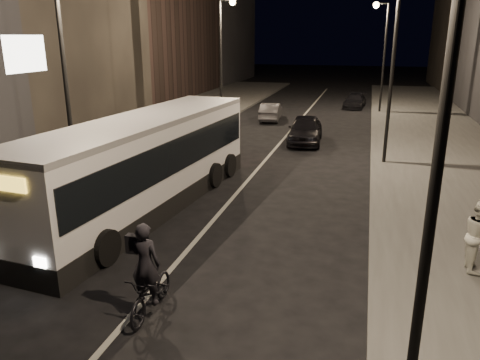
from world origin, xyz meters
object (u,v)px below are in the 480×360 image
Objects in this scene: streetlight_left_near at (69,51)px; streetlight_left_far at (224,43)px; pedestrian_woman at (479,236)px; streetlight_right_mid at (388,48)px; city_bus at (145,160)px; streetlight_right_far at (382,43)px; car_mid at (271,112)px; cyclist_on_bicycle at (150,284)px; car_far at (355,101)px; streetlight_right_near at (426,78)px; car_near at (305,130)px.

streetlight_left_far is (0.00, 18.00, 0.00)m from streetlight_left_near.
streetlight_right_mid is at bearing 12.41° from pedestrian_woman.
streetlight_left_far is at bearing 136.84° from streetlight_right_mid.
pedestrian_woman is (12.93, -20.50, -4.28)m from streetlight_left_far.
city_bus reaches higher than pedestrian_woman.
car_mid is (-7.37, -5.43, -4.73)m from streetlight_right_far.
pedestrian_woman is (7.20, 3.78, 0.35)m from cyclist_on_bicycle.
cyclist_on_bicycle is (-4.93, -14.28, -4.62)m from streetlight_right_mid.
pedestrian_woman is at bearing -10.93° from streetlight_left_near.
city_bus reaches higher than car_far.
city_bus is (2.70, -0.18, -3.60)m from streetlight_left_near.
cyclist_on_bicycle is 8.14m from pedestrian_woman.
car_mid reaches higher than car_far.
car_far is at bearing 92.87° from streetlight_right_near.
cyclist_on_bicycle is (-4.93, 1.72, -4.62)m from streetlight_right_near.
streetlight_left_near is (-10.66, -8.00, 0.00)m from streetlight_right_mid.
streetlight_left_near is at bearing -113.96° from streetlight_right_far.
cyclist_on_bicycle is 24.97m from car_mid.
streetlight_left_near is 2.13× the size of car_mid.
streetlight_right_near is at bearing -67.70° from streetlight_left_far.
cyclist_on_bicycle reaches higher than pedestrian_woman.
car_near is at bearing -108.09° from streetlight_right_far.
streetlight_right_near is 27.98m from car_mid.
streetlight_right_near is 4.40× the size of pedestrian_woman.
streetlight_left_near is at bearing -143.12° from streetlight_right_mid.
streetlight_left_far is 13.25m from car_far.
car_mid is at bearing -119.89° from car_far.
streetlight_right_far is 12.24m from streetlight_left_far.
streetlight_right_mid is 19.22m from car_far.
streetlight_left_near reaches higher than cyclist_on_bicycle.
streetlight_right_mid is 13.73m from car_mid.
streetlight_right_mid reaches higher than city_bus.
streetlight_right_near reaches higher than cyclist_on_bicycle.
streetlight_right_far is 13.62m from car_near.
car_mid is (0.59, 18.75, -1.13)m from city_bus.
streetlight_left_far is 4.40× the size of pedestrian_woman.
cyclist_on_bicycle is at bearing 117.91° from pedestrian_woman.
streetlight_right_mid is at bearing 51.16° from city_bus.
streetlight_right_far reaches higher than car_mid.
streetlight_right_near is 1.00× the size of streetlight_right_mid.
streetlight_left_near is at bearing -178.32° from city_bus.
streetlight_right_far is (0.00, 32.00, 0.00)m from streetlight_right_near.
cyclist_on_bicycle reaches higher than car_mid.
city_bus is at bearing -108.22° from streetlight_right_far.
streetlight_right_mid is at bearing -43.16° from streetlight_left_far.
streetlight_left_far is 24.61m from pedestrian_woman.
streetlight_right_far reaches higher than city_bus.
city_bus is 6.58× the size of pedestrian_woman.
city_bus is 10.51m from pedestrian_woman.
streetlight_left_far reaches higher than car_mid.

